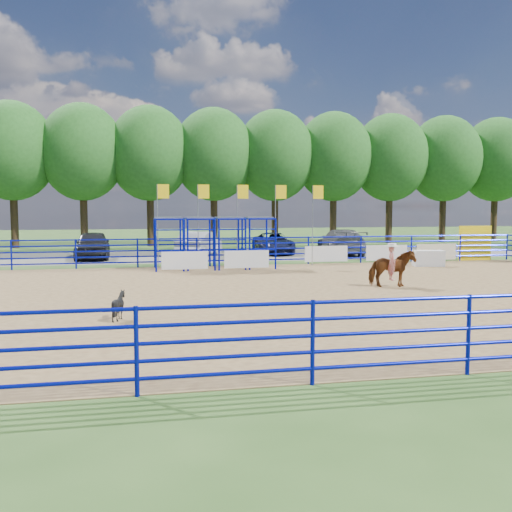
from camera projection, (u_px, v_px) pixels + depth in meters
The scene contains 13 objects.
ground at pixel (309, 294), 20.33m from camera, with size 120.00×120.00×0.00m, color #3E6026.
arena_dirt at pixel (309, 293), 20.33m from camera, with size 30.00×20.00×0.02m, color olive.
gravel_strip at pixel (232, 254), 36.91m from camera, with size 40.00×10.00×0.01m, color slate.
announcer_table at pixel (428, 258), 29.49m from camera, with size 1.53×0.71×0.82m, color silver.
horse_and_rider at pixel (392, 266), 21.81m from camera, with size 1.77×0.95×2.35m.
calf at pixel (119, 305), 15.56m from camera, with size 0.64×0.72×0.79m, color black.
car_a at pixel (92, 245), 33.78m from camera, with size 1.94×4.83×1.65m, color black.
car_b at pixel (200, 244), 35.25m from camera, with size 1.65×4.72×1.56m, color #909398.
car_c at pixel (273, 243), 37.39m from camera, with size 2.27×4.93×1.37m, color black.
car_d at pixel (341, 242), 36.51m from camera, with size 2.31×5.68×1.65m, color #58585A.
perimeter_fence at pixel (309, 273), 20.26m from camera, with size 30.10×20.10×1.50m.
chute_assembly at pixel (221, 243), 28.46m from camera, with size 19.32×2.41×4.20m.
treeline at pixel (214, 150), 45.04m from camera, with size 56.40×6.40×11.24m.
Camera 1 is at (-5.93, -19.33, 3.12)m, focal length 40.00 mm.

